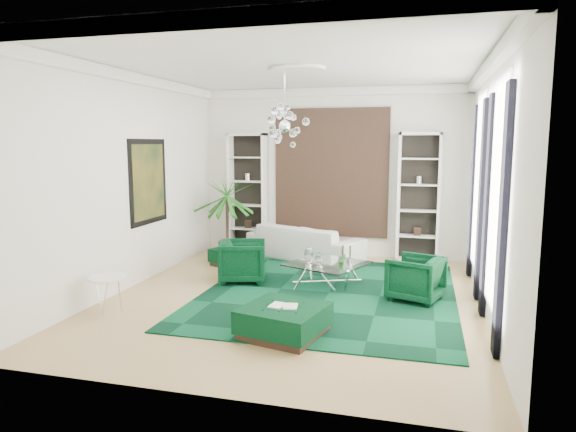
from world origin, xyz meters
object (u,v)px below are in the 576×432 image
(armchair_left, at_px, (243,261))
(armchair_right, at_px, (415,278))
(ottoman_front, at_px, (284,321))
(sofa, at_px, (305,242))
(palm, at_px, (227,207))
(coffee_table, at_px, (327,274))
(ottoman_side, at_px, (235,257))
(side_table, at_px, (108,295))

(armchair_left, height_order, armchair_right, armchair_left)
(armchair_right, xyz_separation_m, ottoman_front, (-1.68, -2.07, -0.17))
(sofa, distance_m, palm, 1.91)
(coffee_table, xyz_separation_m, ottoman_side, (-2.18, 1.05, -0.03))
(ottoman_side, relative_size, ottoman_front, 0.80)
(coffee_table, distance_m, ottoman_side, 2.42)
(armchair_left, distance_m, ottoman_front, 2.85)
(coffee_table, height_order, ottoman_side, coffee_table)
(side_table, distance_m, palm, 4.16)
(ottoman_side, bearing_deg, sofa, 36.63)
(ottoman_side, relative_size, palm, 0.36)
(sofa, relative_size, ottoman_front, 2.55)
(sofa, height_order, ottoman_front, sofa)
(sofa, bearing_deg, armchair_right, 155.59)
(armchair_right, distance_m, ottoman_front, 2.67)
(coffee_table, bearing_deg, side_table, -141.62)
(ottoman_side, distance_m, ottoman_front, 4.18)
(sofa, xyz_separation_m, side_table, (-2.08, -4.36, -0.11))
(ottoman_front, xyz_separation_m, palm, (-2.49, 4.29, 0.94))
(palm, bearing_deg, ottoman_side, -57.17)
(sofa, bearing_deg, ottoman_front, 120.98)
(armchair_left, xyz_separation_m, palm, (-1.03, 1.85, 0.76))
(sofa, bearing_deg, coffee_table, 135.09)
(armchair_left, xyz_separation_m, ottoman_front, (1.46, -2.44, -0.18))
(sofa, height_order, palm, palm)
(armchair_left, bearing_deg, ottoman_side, 10.50)
(armchair_right, height_order, ottoman_front, armchair_right)
(sofa, distance_m, armchair_left, 2.27)
(ottoman_front, relative_size, side_table, 1.78)
(armchair_right, height_order, ottoman_side, armchair_right)
(coffee_table, relative_size, palm, 0.53)
(armchair_left, xyz_separation_m, armchair_right, (3.14, -0.37, -0.02))
(ottoman_front, bearing_deg, side_table, 175.36)
(sofa, xyz_separation_m, ottoman_side, (-1.30, -0.97, -0.20))
(palm, bearing_deg, armchair_right, -27.97)
(armchair_left, height_order, ottoman_side, armchair_left)
(side_table, bearing_deg, ottoman_side, 77.14)
(ottoman_front, bearing_deg, armchair_right, 51.02)
(ottoman_side, height_order, palm, palm)
(side_table, bearing_deg, coffee_table, 38.38)
(sofa, distance_m, armchair_right, 3.51)
(armchair_right, height_order, coffee_table, armchair_right)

